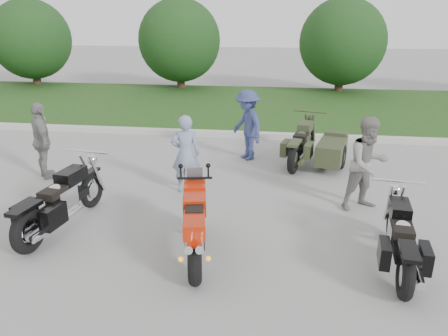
# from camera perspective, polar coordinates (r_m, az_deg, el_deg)

# --- Properties ---
(ground) EXTENTS (80.00, 80.00, 0.00)m
(ground) POSITION_cam_1_polar(r_m,az_deg,el_deg) (7.08, -6.63, -8.91)
(ground) COLOR #999994
(ground) RESTS_ON ground
(curb) EXTENTS (60.00, 0.30, 0.15)m
(curb) POSITION_cam_1_polar(r_m,az_deg,el_deg) (12.56, 0.01, 4.46)
(curb) COLOR #BBB8B0
(curb) RESTS_ON ground
(grass_strip) EXTENTS (60.00, 8.00, 0.14)m
(grass_strip) POSITION_cam_1_polar(r_m,az_deg,el_deg) (16.57, 1.97, 8.18)
(grass_strip) COLOR #2F5E20
(grass_strip) RESTS_ON ground
(tree_far_left) EXTENTS (3.60, 3.60, 4.00)m
(tree_far_left) POSITION_cam_1_polar(r_m,az_deg,el_deg) (22.74, -23.89, 15.12)
(tree_far_left) COLOR #3F2B1C
(tree_far_left) RESTS_ON ground
(tree_mid_left) EXTENTS (3.60, 3.60, 4.00)m
(tree_mid_left) POSITION_cam_1_polar(r_m,az_deg,el_deg) (20.09, -5.83, 16.23)
(tree_mid_left) COLOR #3F2B1C
(tree_mid_left) RESTS_ON ground
(tree_mid_right) EXTENTS (3.60, 3.60, 4.00)m
(tree_mid_right) POSITION_cam_1_polar(r_m,az_deg,el_deg) (19.69, 15.22, 15.60)
(tree_mid_right) COLOR #3F2B1C
(tree_mid_right) RESTS_ON ground
(sportbike_red) EXTENTS (0.59, 1.96, 0.94)m
(sportbike_red) POSITION_cam_1_polar(r_m,az_deg,el_deg) (6.25, -3.82, -7.23)
(sportbike_red) COLOR black
(sportbike_red) RESTS_ON ground
(cruiser_left) EXTENTS (0.54, 2.35, 0.91)m
(cruiser_left) POSITION_cam_1_polar(r_m,az_deg,el_deg) (7.54, -20.74, -4.38)
(cruiser_left) COLOR black
(cruiser_left) RESTS_ON ground
(cruiser_right) EXTENTS (0.46, 2.17, 0.83)m
(cruiser_right) POSITION_cam_1_polar(r_m,az_deg,el_deg) (6.50, 22.06, -8.85)
(cruiser_right) COLOR black
(cruiser_right) RESTS_ON ground
(cruiser_sidecar) EXTENTS (1.46, 2.30, 0.90)m
(cruiser_sidecar) POSITION_cam_1_polar(r_m,az_deg,el_deg) (10.27, 12.28, 2.52)
(cruiser_sidecar) COLOR black
(cruiser_sidecar) RESTS_ON ground
(person_stripe) EXTENTS (0.63, 0.48, 1.55)m
(person_stripe) POSITION_cam_1_polar(r_m,az_deg,el_deg) (8.51, -5.03, 1.83)
(person_stripe) COLOR #7C8DA8
(person_stripe) RESTS_ON ground
(person_grey) EXTENTS (1.02, 0.94, 1.69)m
(person_grey) POSITION_cam_1_polar(r_m,az_deg,el_deg) (8.11, 18.28, 0.51)
(person_grey) COLOR gray
(person_grey) RESTS_ON ground
(person_denim) EXTENTS (1.14, 1.25, 1.68)m
(person_denim) POSITION_cam_1_polar(r_m,az_deg,el_deg) (10.44, 3.06, 5.63)
(person_denim) COLOR navy
(person_denim) RESTS_ON ground
(person_back) EXTENTS (0.94, 0.98, 1.64)m
(person_back) POSITION_cam_1_polar(r_m,az_deg,el_deg) (9.95, -22.67, 3.27)
(person_back) COLOR gray
(person_back) RESTS_ON ground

